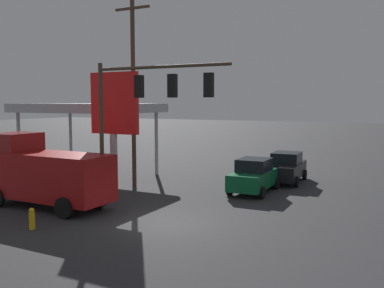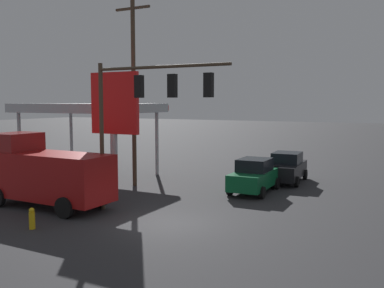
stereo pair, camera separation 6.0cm
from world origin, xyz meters
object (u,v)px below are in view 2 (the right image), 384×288
object	(u,v)px
delivery_truck	(45,173)
sedan_far	(287,167)
utility_pole	(134,89)
price_sign	(115,108)
sedan_waiting	(254,176)
fire_hydrant	(32,218)
traffic_signal_assembly	(145,102)

from	to	relation	value
delivery_truck	sedan_far	size ratio (longest dim) A/B	1.52
utility_pole	price_sign	distance (m)	3.52
price_sign	sedan_far	xyz separation A→B (m)	(-6.96, -8.69, -3.88)
sedan_waiting	fire_hydrant	distance (m)	12.33
delivery_truck	sedan_far	world-z (taller)	delivery_truck
traffic_signal_assembly	fire_hydrant	world-z (taller)	traffic_signal_assembly
sedan_waiting	fire_hydrant	bearing A→B (deg)	-27.96
price_sign	sedan_far	distance (m)	11.79
sedan_far	fire_hydrant	size ratio (longest dim) A/B	5.10
delivery_truck	price_sign	bearing A→B (deg)	-117.67
fire_hydrant	sedan_far	bearing A→B (deg)	-113.01
traffic_signal_assembly	sedan_far	size ratio (longest dim) A/B	1.54
traffic_signal_assembly	sedan_far	world-z (taller)	traffic_signal_assembly
utility_pole	price_sign	size ratio (longest dim) A/B	1.68
utility_pole	sedan_far	bearing A→B (deg)	-145.41
traffic_signal_assembly	utility_pole	xyz separation A→B (m)	(4.51, -5.51, 0.80)
price_sign	sedan_waiting	world-z (taller)	price_sign
delivery_truck	sedan_far	bearing A→B (deg)	-125.47
sedan_waiting	fire_hydrant	size ratio (longest dim) A/B	5.04
traffic_signal_assembly	fire_hydrant	bearing A→B (deg)	53.84
price_sign	delivery_truck	world-z (taller)	price_sign
price_sign	sedan_far	world-z (taller)	price_sign
traffic_signal_assembly	delivery_truck	distance (m)	6.36
sedan_far	fire_hydrant	xyz separation A→B (m)	(6.35, 14.95, -0.51)
utility_pole	price_sign	world-z (taller)	utility_pole
delivery_truck	fire_hydrant	distance (m)	4.00
delivery_truck	sedan_waiting	xyz separation A→B (m)	(-7.93, -8.04, -0.74)
sedan_far	sedan_waiting	bearing A→B (deg)	-14.59
sedan_far	traffic_signal_assembly	bearing A→B (deg)	-20.66
traffic_signal_assembly	delivery_truck	world-z (taller)	traffic_signal_assembly
traffic_signal_assembly	sedan_waiting	bearing A→B (deg)	-110.74
delivery_truck	sedan_far	distance (m)	14.85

